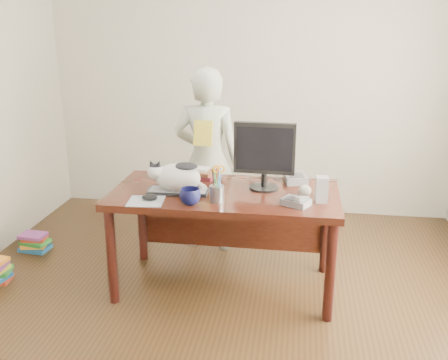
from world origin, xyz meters
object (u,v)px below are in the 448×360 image
monitor (264,152)px  person (207,160)px  calculator (296,178)px  book_pile_b (35,242)px  desk (227,207)px  mouse (150,197)px  cat (176,176)px  baseball (305,191)px  pen_cup (217,192)px  keyboard (178,191)px  coffee_mug (190,197)px  book_stack (201,174)px  phone (296,201)px  speaker (322,189)px

monitor → person: 0.82m
calculator → book_pile_b: (-2.21, 0.06, -0.71)m
desk → mouse: mouse is taller
mouse → cat: bearing=46.1°
baseball → book_pile_b: baseball is taller
pen_cup → book_pile_b: size_ratio=0.98×
keyboard → coffee_mug: coffee_mug is taller
book_pile_b → person: bearing=12.5°
baseball → monitor: bearing=160.2°
keyboard → baseball: 0.88m
book_stack → baseball: bearing=-7.6°
monitor → book_stack: (-0.50, 0.19, -0.24)m
person → keyboard: bearing=88.2°
cat → book_pile_b: size_ratio=1.60×
coffee_mug → baseball: size_ratio=1.68×
monitor → baseball: (0.29, -0.11, -0.23)m
cat → phone: bearing=-9.9°
mouse → person: bearing=70.2°
book_pile_b → speaker: bearing=-11.0°
desk → coffee_mug: 0.46m
mouse → baseball: size_ratio=1.39×
phone → calculator: phone is taller
speaker → cat: bearing=174.5°
cat → baseball: bearing=2.0°
cat → book_stack: size_ratio=1.73×
person → baseball: bearing=142.5°
phone → book_pile_b: phone is taller
speaker → book_stack: speaker is taller
person → book_pile_b: (-1.47, -0.32, -0.71)m
person → book_stack: bearing=96.6°
desk → speaker: speaker is taller
keyboard → mouse: mouse is taller
calculator → book_pile_b: 2.32m
mouse → book_pile_b: bearing=147.0°
coffee_mug → phone: (0.69, 0.09, -0.03)m
pen_cup → coffee_mug: 0.18m
book_pile_b → baseball: bearing=-9.3°
cat → mouse: cat is taller
monitor → cat: bearing=-162.5°
keyboard → phone: (0.82, -0.12, 0.01)m
person → book_pile_b: 1.66m
person → cat: bearing=87.2°
desk → monitor: size_ratio=3.30×
keyboard → cat: size_ratio=1.04×
mouse → speaker: speaker is taller
cat → monitor: (0.60, 0.17, 0.15)m
mouse → phone: bearing=-2.9°
pen_cup → book_pile_b: 1.94m
mouse → speaker: (1.14, 0.15, 0.06)m
monitor → person: size_ratio=0.31×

